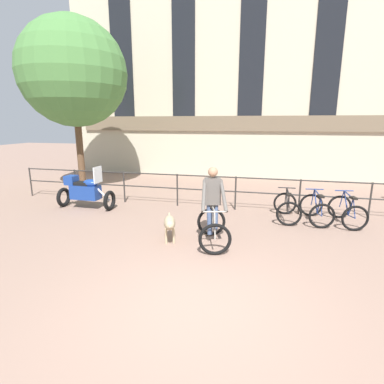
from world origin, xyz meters
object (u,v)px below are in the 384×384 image
(dog, at_px, (170,224))
(parked_motorcycle, at_px, (85,191))
(parked_bicycle_near_lamp, at_px, (287,207))
(parked_bicycle_mid_left, at_px, (316,209))
(parked_bicycle_mid_right, at_px, (347,211))
(cyclist_with_bike, at_px, (213,210))

(dog, bearing_deg, parked_motorcycle, 131.04)
(parked_motorcycle, height_order, parked_bicycle_near_lamp, parked_motorcycle)
(parked_bicycle_mid_left, distance_m, parked_bicycle_mid_right, 0.76)
(parked_motorcycle, xyz_separation_m, parked_bicycle_near_lamp, (6.09, 0.33, -0.20))
(parked_motorcycle, height_order, parked_bicycle_mid_right, parked_motorcycle)
(parked_bicycle_mid_right, bearing_deg, parked_motorcycle, -5.22)
(parked_bicycle_mid_left, bearing_deg, parked_motorcycle, -4.06)
(cyclist_with_bike, distance_m, parked_bicycle_mid_right, 3.88)
(cyclist_with_bike, distance_m, parked_bicycle_mid_left, 3.26)
(cyclist_with_bike, bearing_deg, parked_bicycle_mid_right, 18.27)
(cyclist_with_bike, xyz_separation_m, parked_bicycle_near_lamp, (1.72, 2.07, -0.41))
(cyclist_with_bike, distance_m, dog, 1.03)
(parked_bicycle_near_lamp, bearing_deg, parked_bicycle_mid_right, 177.47)
(parked_motorcycle, distance_m, parked_bicycle_mid_right, 7.63)
(cyclist_with_bike, xyz_separation_m, parked_motorcycle, (-4.36, 1.74, -0.20))
(cyclist_with_bike, bearing_deg, parked_bicycle_near_lamp, 36.03)
(dog, distance_m, parked_motorcycle, 3.94)
(dog, relative_size, parked_motorcycle, 0.53)
(parked_motorcycle, bearing_deg, dog, -118.93)
(dog, height_order, parked_bicycle_mid_right, parked_bicycle_mid_right)
(dog, relative_size, parked_bicycle_mid_right, 0.79)
(parked_motorcycle, xyz_separation_m, parked_bicycle_mid_right, (7.62, 0.33, -0.20))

